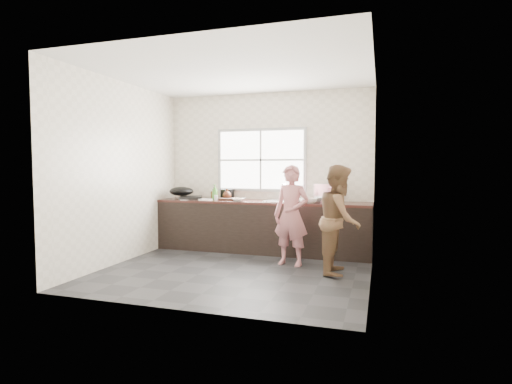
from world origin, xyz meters
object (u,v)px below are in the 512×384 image
(glass_jar, at_px, (216,197))
(pot_lid_right, at_px, (200,199))
(bowl_crabs, at_px, (309,201))
(bowl_held, at_px, (298,200))
(person_side, at_px, (340,219))
(pot_lid_left, at_px, (185,200))
(bottle_brown_short, at_px, (227,194))
(bottle_green, at_px, (215,192))
(plate_food, at_px, (205,200))
(bottle_brown_tall, at_px, (214,194))
(black_pot, at_px, (227,194))
(wok, at_px, (181,191))
(burner, at_px, (191,198))
(cutting_board, at_px, (229,199))
(bowl_mince, at_px, (238,200))
(woman, at_px, (291,218))
(dish_rack, at_px, (328,193))

(glass_jar, bearing_deg, pot_lid_right, 171.36)
(bowl_crabs, height_order, bowl_held, bowl_crabs)
(person_side, distance_m, pot_lid_left, 2.83)
(bowl_crabs, distance_m, bottle_brown_short, 1.53)
(bottle_green, distance_m, bottle_brown_short, 0.21)
(bowl_crabs, xyz_separation_m, plate_food, (-1.81, 0.08, -0.02))
(bottle_brown_short, relative_size, pot_lid_left, 0.79)
(bottle_brown_tall, height_order, bottle_brown_short, bottle_brown_tall)
(black_pot, distance_m, pot_lid_right, 0.50)
(bottle_green, relative_size, wok, 0.63)
(bowl_held, distance_m, pot_lid_right, 1.76)
(bowl_crabs, bearing_deg, bottle_brown_short, 168.42)
(plate_food, distance_m, glass_jar, 0.18)
(burner, distance_m, wok, 0.22)
(bottle_brown_short, height_order, wok, wok)
(person_side, distance_m, pot_lid_right, 2.71)
(cutting_board, distance_m, bowl_mince, 0.33)
(cutting_board, relative_size, bottle_green, 1.36)
(glass_jar, bearing_deg, bottle_brown_short, 47.52)
(cutting_board, height_order, bowl_mince, bowl_mince)
(bottle_brown_short, bearing_deg, bottle_brown_tall, -163.70)
(bottle_brown_tall, bearing_deg, cutting_board, -5.34)
(black_pot, bearing_deg, bowl_crabs, -15.87)
(woman, xyz_separation_m, bottle_brown_tall, (-1.55, 0.78, 0.28))
(wok, bearing_deg, bowl_mince, -7.16)
(bowl_held, xyz_separation_m, pot_lid_right, (-1.76, 0.04, -0.02))
(pot_lid_right, bearing_deg, bottle_brown_short, 12.60)
(cutting_board, xyz_separation_m, pot_lid_right, (-0.54, -0.02, -0.01))
(person_side, bearing_deg, bottle_green, 65.51)
(black_pot, distance_m, glass_jar, 0.31)
(bowl_crabs, bearing_deg, cutting_board, 171.30)
(pot_lid_right, bearing_deg, bowl_crabs, -5.84)
(woman, xyz_separation_m, cutting_board, (-1.27, 0.76, 0.20))
(bowl_held, bearing_deg, bottle_green, 177.84)
(bowl_held, xyz_separation_m, bottle_green, (-1.48, 0.06, 0.10))
(bottle_brown_tall, relative_size, pot_lid_right, 0.85)
(bowl_crabs, xyz_separation_m, pot_lid_right, (-1.97, 0.20, -0.03))
(person_side, xyz_separation_m, bottle_green, (-2.24, 1.00, 0.26))
(bottle_green, bearing_deg, pot_lid_right, -176.68)
(cutting_board, height_order, bottle_brown_short, bottle_brown_short)
(bowl_crabs, bearing_deg, dish_rack, 41.40)
(bowl_mince, relative_size, black_pot, 0.77)
(bottle_green, distance_m, dish_rack, 1.96)
(glass_jar, height_order, pot_lid_right, glass_jar)
(bowl_crabs, distance_m, glass_jar, 1.65)
(bowl_held, bearing_deg, burner, -179.33)
(bottle_brown_tall, bearing_deg, bottle_brown_short, 16.30)
(bottle_brown_short, xyz_separation_m, dish_rack, (1.77, -0.07, 0.06))
(burner, height_order, pot_lid_right, burner)
(black_pot, height_order, bottle_brown_tall, bottle_brown_tall)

